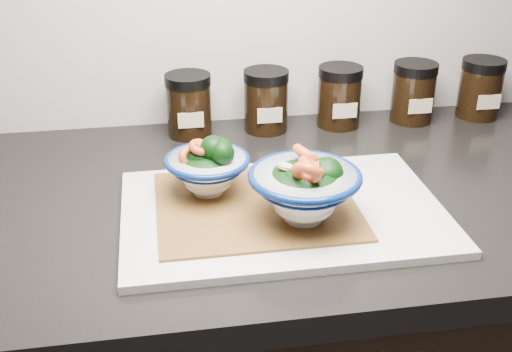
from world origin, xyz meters
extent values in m
cube|color=black|center=(0.00, 1.45, 0.88)|extent=(3.50, 0.60, 0.04)
cube|color=beige|center=(-0.09, 1.37, 0.91)|extent=(0.45, 0.30, 0.01)
cube|color=olive|center=(-0.12, 1.39, 0.91)|extent=(0.28, 0.24, 0.00)
cylinder|color=white|center=(-0.19, 1.43, 0.92)|extent=(0.04, 0.04, 0.01)
ellipsoid|color=white|center=(-0.19, 1.43, 0.93)|extent=(0.07, 0.07, 0.03)
torus|color=#051D59|center=(-0.19, 1.43, 0.97)|extent=(0.12, 0.12, 0.01)
torus|color=#051D59|center=(-0.19, 1.43, 0.96)|extent=(0.10, 0.10, 0.00)
ellipsoid|color=black|center=(-0.19, 1.43, 0.96)|extent=(0.09, 0.09, 0.04)
ellipsoid|color=black|center=(-0.17, 1.41, 0.98)|extent=(0.03, 0.03, 0.04)
cylinder|color=#477233|center=(-0.17, 1.41, 0.97)|extent=(0.01, 0.01, 0.02)
ellipsoid|color=black|center=(-0.17, 1.43, 0.99)|extent=(0.03, 0.03, 0.03)
cylinder|color=#477233|center=(-0.17, 1.43, 0.98)|extent=(0.01, 0.01, 0.02)
ellipsoid|color=black|center=(-0.20, 1.43, 0.97)|extent=(0.03, 0.03, 0.04)
cylinder|color=#477233|center=(-0.20, 1.43, 0.96)|extent=(0.01, 0.01, 0.02)
ellipsoid|color=black|center=(-0.18, 1.43, 0.99)|extent=(0.04, 0.04, 0.04)
cylinder|color=#477233|center=(-0.18, 1.43, 0.97)|extent=(0.01, 0.01, 0.03)
torus|color=#C65325|center=(-0.17, 1.42, 0.98)|extent=(0.05, 0.05, 0.04)
torus|color=#C65325|center=(-0.19, 1.44, 0.98)|extent=(0.04, 0.04, 0.04)
torus|color=#C65325|center=(-0.20, 1.43, 0.99)|extent=(0.04, 0.04, 0.02)
torus|color=#C65325|center=(-0.21, 1.43, 0.97)|extent=(0.04, 0.04, 0.05)
cylinder|color=#CCBC8E|center=(-0.20, 1.45, 0.98)|extent=(0.02, 0.02, 0.01)
cylinder|color=#CCBC8E|center=(-0.17, 1.44, 0.98)|extent=(0.02, 0.02, 0.01)
cylinder|color=white|center=(-0.07, 1.34, 0.92)|extent=(0.05, 0.05, 0.01)
ellipsoid|color=white|center=(-0.07, 1.34, 0.94)|extent=(0.08, 0.08, 0.04)
torus|color=#051D59|center=(-0.07, 1.34, 0.98)|extent=(0.15, 0.15, 0.01)
torus|color=#051D59|center=(-0.07, 1.34, 0.96)|extent=(0.13, 0.13, 0.00)
ellipsoid|color=black|center=(-0.07, 1.34, 0.97)|extent=(0.11, 0.11, 0.05)
ellipsoid|color=black|center=(-0.04, 1.33, 0.98)|extent=(0.04, 0.04, 0.04)
cylinder|color=#477233|center=(-0.04, 1.33, 0.97)|extent=(0.01, 0.02, 0.03)
ellipsoid|color=black|center=(-0.08, 1.33, 0.98)|extent=(0.04, 0.04, 0.03)
cylinder|color=#477233|center=(-0.08, 1.33, 0.97)|extent=(0.02, 0.02, 0.02)
ellipsoid|color=black|center=(-0.04, 1.34, 0.98)|extent=(0.04, 0.04, 0.04)
cylinder|color=#477233|center=(-0.04, 1.34, 0.97)|extent=(0.02, 0.02, 0.03)
torus|color=#C65325|center=(-0.06, 1.37, 1.00)|extent=(0.06, 0.06, 0.05)
torus|color=#C65325|center=(-0.07, 1.30, 1.00)|extent=(0.06, 0.05, 0.06)
torus|color=#C65325|center=(-0.06, 1.33, 1.00)|extent=(0.05, 0.05, 0.04)
torus|color=#C65325|center=(-0.04, 1.34, 0.98)|extent=(0.05, 0.06, 0.05)
cylinder|color=#CCBC8E|center=(-0.06, 1.35, 0.99)|extent=(0.02, 0.02, 0.01)
cylinder|color=#CCBC8E|center=(-0.09, 1.34, 0.99)|extent=(0.02, 0.02, 0.01)
cylinder|color=black|center=(-0.20, 1.69, 0.95)|extent=(0.08, 0.08, 0.09)
cylinder|color=black|center=(-0.20, 1.69, 1.00)|extent=(0.08, 0.08, 0.02)
cube|color=#C6B793|center=(-0.20, 1.65, 0.94)|extent=(0.04, 0.00, 0.03)
cylinder|color=black|center=(-0.06, 1.69, 0.95)|extent=(0.08, 0.08, 0.09)
cylinder|color=black|center=(-0.06, 1.69, 1.00)|extent=(0.08, 0.08, 0.02)
cube|color=#C6B793|center=(-0.06, 1.65, 0.94)|extent=(0.05, 0.00, 0.03)
cylinder|color=black|center=(0.08, 1.69, 0.95)|extent=(0.08, 0.08, 0.09)
cylinder|color=black|center=(0.08, 1.69, 1.00)|extent=(0.08, 0.08, 0.02)
cube|color=#C6B793|center=(0.08, 1.65, 0.94)|extent=(0.04, 0.00, 0.03)
cylinder|color=black|center=(0.23, 1.69, 0.95)|extent=(0.08, 0.08, 0.09)
cylinder|color=black|center=(0.23, 1.69, 1.00)|extent=(0.08, 0.08, 0.02)
cube|color=#C6B793|center=(0.23, 1.65, 0.94)|extent=(0.04, 0.00, 0.03)
cylinder|color=black|center=(0.36, 1.69, 0.95)|extent=(0.08, 0.08, 0.09)
cylinder|color=black|center=(0.36, 1.69, 1.00)|extent=(0.08, 0.08, 0.02)
cube|color=#C6B793|center=(0.36, 1.65, 0.94)|extent=(0.05, 0.00, 0.03)
camera|label=1|loc=(-0.25, 0.61, 1.36)|focal=45.00mm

